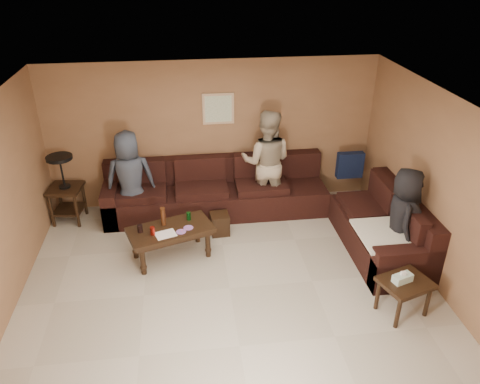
{
  "coord_description": "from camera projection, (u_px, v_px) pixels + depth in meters",
  "views": [
    {
      "loc": [
        -0.5,
        -4.91,
        4.09
      ],
      "look_at": [
        0.25,
        0.85,
        1.0
      ],
      "focal_mm": 35.0,
      "sensor_mm": 36.0,
      "label": 1
    }
  ],
  "objects": [
    {
      "name": "person_right",
      "position": [
        402.0,
        219.0,
        6.42
      ],
      "size": [
        0.66,
        0.84,
        1.5
      ],
      "primitive_type": "imported",
      "rotation": [
        0.0,
        0.0,
        1.29
      ],
      "color": "black",
      "rests_on": "ground"
    },
    {
      "name": "wall_art",
      "position": [
        218.0,
        109.0,
        7.66
      ],
      "size": [
        0.52,
        0.04,
        0.52
      ],
      "color": "tan",
      "rests_on": "ground"
    },
    {
      "name": "waste_bin",
      "position": [
        220.0,
        224.0,
        7.4
      ],
      "size": [
        0.3,
        0.3,
        0.34
      ],
      "primitive_type": "cube",
      "rotation": [
        0.0,
        0.0,
        0.07
      ],
      "color": "black",
      "rests_on": "ground"
    },
    {
      "name": "end_table_left",
      "position": [
        65.0,
        188.0,
        7.55
      ],
      "size": [
        0.57,
        0.57,
        1.16
      ],
      "rotation": [
        0.0,
        0.0,
        -0.14
      ],
      "color": "black",
      "rests_on": "ground"
    },
    {
      "name": "person_middle",
      "position": [
        266.0,
        162.0,
        7.75
      ],
      "size": [
        1.01,
        0.88,
        1.78
      ],
      "primitive_type": "imported",
      "rotation": [
        0.0,
        0.0,
        2.88
      ],
      "color": "tan",
      "rests_on": "ground"
    },
    {
      "name": "sectional_sofa",
      "position": [
        269.0,
        207.0,
        7.55
      ],
      "size": [
        4.65,
        2.9,
        0.97
      ],
      "color": "black",
      "rests_on": "ground"
    },
    {
      "name": "coffee_table",
      "position": [
        170.0,
        233.0,
        6.72
      ],
      "size": [
        1.31,
        0.93,
        0.78
      ],
      "rotation": [
        0.0,
        0.0,
        0.32
      ],
      "color": "black",
      "rests_on": "ground"
    },
    {
      "name": "room",
      "position": [
        228.0,
        177.0,
        5.5
      ],
      "size": [
        5.6,
        5.5,
        2.5
      ],
      "color": "beige",
      "rests_on": "ground"
    },
    {
      "name": "side_table_right",
      "position": [
        405.0,
        286.0,
        5.68
      ],
      "size": [
        0.7,
        0.64,
        0.63
      ],
      "rotation": [
        0.0,
        0.0,
        0.31
      ],
      "color": "black",
      "rests_on": "ground"
    },
    {
      "name": "person_left",
      "position": [
        130.0,
        179.0,
        7.41
      ],
      "size": [
        0.82,
        0.58,
        1.59
      ],
      "primitive_type": "imported",
      "rotation": [
        0.0,
        0.0,
        3.24
      ],
      "color": "#323946",
      "rests_on": "ground"
    }
  ]
}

